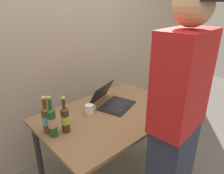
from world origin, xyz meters
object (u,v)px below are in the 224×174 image
Objects in this scene: person_figure at (175,130)px; coffee_mug at (90,109)px; beer_bottle_green at (47,118)px; beer_bottle_amber at (65,119)px; beer_bottle_brown at (52,121)px; laptop at (112,101)px.

coffee_mug is (-0.11, 0.79, -0.13)m from person_figure.
beer_bottle_green is 0.14m from beer_bottle_amber.
person_figure reaches higher than beer_bottle_green.
beer_bottle_brown is at bearing 172.30° from beer_bottle_amber.
beer_bottle_brown is (-0.10, 0.01, 0.01)m from beer_bottle_amber.
laptop is at bearing -1.44° from coffee_mug.
beer_bottle_brown is at bearing -86.11° from beer_bottle_green.
beer_bottle_green is (-0.66, 0.00, 0.08)m from laptop.
person_figure is 0.80m from coffee_mug.
beer_bottle_amber is 0.80m from person_figure.
beer_bottle_green reaches higher than laptop.
laptop is 0.57m from beer_bottle_amber.
beer_bottle_green is at bearing -179.20° from coffee_mug.
person_figure is at bearing -59.56° from beer_bottle_amber.
beer_bottle_green is 0.16× the size of person_figure.
laptop is 0.67m from beer_bottle_brown.
beer_bottle_brown is at bearing -173.30° from laptop.
laptop reaches higher than coffee_mug.
laptop is 0.24× the size of person_figure.
beer_bottle_amber is at bearing -161.90° from coffee_mug.
beer_bottle_brown reaches higher than laptop.
beer_bottle_green is at bearing 139.05° from beer_bottle_amber.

